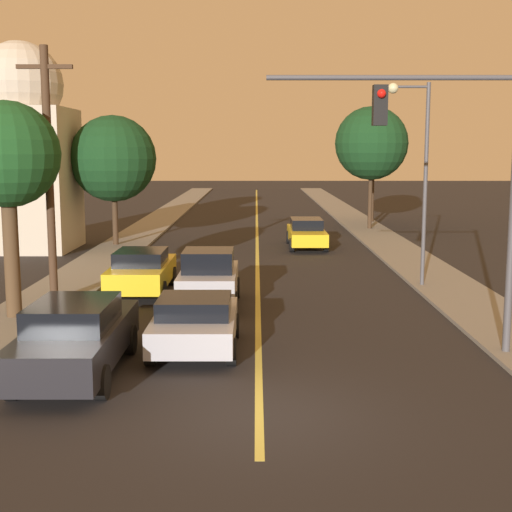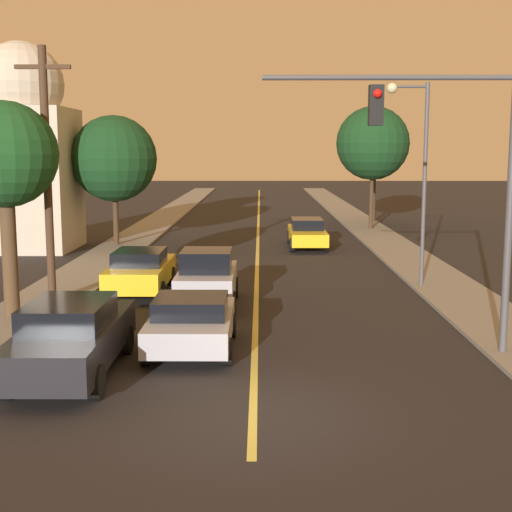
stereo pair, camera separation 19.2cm
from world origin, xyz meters
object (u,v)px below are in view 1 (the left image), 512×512
object	(u,v)px
streetlamp_right	(415,157)
tree_right_near	(371,143)
car_outer_lane_front	(74,337)
utility_pole_left	(47,175)
car_near_lane_second	(207,278)
car_far_oncoming	(305,233)
tree_right_far	(369,143)
car_outer_lane_second	(140,271)
traffic_signal_mast	(455,160)
car_near_lane_front	(193,322)
domed_building_left	(21,150)
tree_left_far	(111,159)
tree_left_near	(4,157)

from	to	relation	value
streetlamp_right	tree_right_near	distance (m)	22.50
car_outer_lane_front	streetlamp_right	xyz separation A→B (m)	(9.44, 9.89, 3.73)
utility_pole_left	tree_right_near	xyz separation A→B (m)	(13.69, 26.40, 1.15)
car_near_lane_second	car_far_oncoming	world-z (taller)	car_near_lane_second
tree_right_far	car_outer_lane_front	bearing A→B (deg)	-111.00
car_outer_lane_second	tree_right_near	bearing A→B (deg)	63.65
traffic_signal_mast	tree_right_near	world-z (taller)	tree_right_near
car_near_lane_second	car_outer_lane_second	distance (m)	3.15
car_near_lane_front	utility_pole_left	world-z (taller)	utility_pole_left
car_outer_lane_front	tree_right_near	xyz separation A→B (m)	(11.56, 32.28, 4.40)
tree_right_near	car_outer_lane_front	bearing A→B (deg)	-109.70
tree_right_far	car_near_lane_second	bearing A→B (deg)	-111.58
car_far_oncoming	tree_right_near	xyz separation A→B (m)	(5.16, 11.91, 4.51)
car_near_lane_second	domed_building_left	distance (m)	16.56
utility_pole_left	tree_right_near	size ratio (longest dim) A/B	1.05
streetlamp_right	car_near_lane_second	bearing A→B (deg)	-157.09
streetlamp_right	tree_left_far	bearing A→B (deg)	139.46
car_outer_lane_second	car_near_lane_second	bearing A→B (deg)	-40.06
car_near_lane_front	streetlamp_right	distance (m)	11.33
domed_building_left	utility_pole_left	bearing A→B (deg)	-69.42
car_outer_lane_front	tree_left_near	xyz separation A→B (m)	(-3.05, 5.03, 3.80)
streetlamp_right	tree_right_near	world-z (taller)	tree_right_near
car_far_oncoming	tree_right_far	xyz separation A→B (m)	(4.36, 7.68, 4.47)
car_near_lane_front	traffic_signal_mast	xyz separation A→B (m)	(6.07, -0.41, 3.91)
traffic_signal_mast	utility_pole_left	size ratio (longest dim) A/B	0.86
car_outer_lane_second	domed_building_left	world-z (taller)	domed_building_left
car_outer_lane_second	streetlamp_right	xyz separation A→B (m)	(9.44, 0.95, 3.80)
car_outer_lane_front	streetlamp_right	size ratio (longest dim) A/B	0.73
car_near_lane_front	tree_right_far	distance (m)	27.84
car_outer_lane_second	streetlamp_right	distance (m)	10.22
car_near_lane_second	car_outer_lane_front	distance (m)	7.32
car_far_oncoming	tree_left_far	world-z (taller)	tree_left_far
car_outer_lane_front	utility_pole_left	distance (m)	7.05
car_near_lane_front	car_near_lane_second	distance (m)	5.03
streetlamp_right	traffic_signal_mast	bearing A→B (deg)	-96.51
tree_left_far	car_near_lane_second	bearing A→B (deg)	-67.87
car_far_oncoming	streetlamp_right	world-z (taller)	streetlamp_right
car_outer_lane_front	tree_left_far	xyz separation A→B (m)	(-3.20, 20.69, 3.54)
car_near_lane_second	tree_left_far	distance (m)	15.28
traffic_signal_mast	tree_right_far	xyz separation A→B (m)	(2.29, 26.58, 0.59)
utility_pole_left	car_outer_lane_second	bearing A→B (deg)	55.11
car_outer_lane_front	tree_left_near	size ratio (longest dim) A/B	0.84
tree_right_near	traffic_signal_mast	bearing A→B (deg)	-95.71
utility_pole_left	tree_right_far	bearing A→B (deg)	59.81
car_outer_lane_second	tree_left_near	world-z (taller)	tree_left_near
domed_building_left	car_outer_lane_front	bearing A→B (deg)	-69.61
car_outer_lane_second	tree_right_near	size ratio (longest dim) A/B	0.62
tree_left_far	car_outer_lane_front	bearing A→B (deg)	-81.22
traffic_signal_mast	utility_pole_left	world-z (taller)	utility_pole_left
car_near_lane_second	car_far_oncoming	distance (m)	14.03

